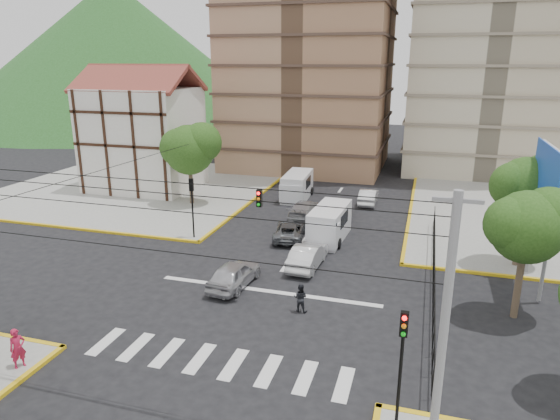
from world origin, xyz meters
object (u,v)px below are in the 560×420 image
at_px(pedestrian_crosswalk, 300,298).
at_px(van_right_lane, 329,225).
at_px(van_left_lane, 296,187).
at_px(pedestrian_sw_corner, 18,348).
at_px(traffic_light_se, 402,350).
at_px(car_silver_front_left, 234,274).
at_px(traffic_light_nw, 192,198).
at_px(car_white_front_right, 308,256).

bearing_deg(pedestrian_crosswalk, van_right_lane, -83.06).
bearing_deg(van_left_lane, pedestrian_sw_corner, -101.42).
height_order(van_right_lane, pedestrian_crosswalk, van_right_lane).
relative_size(traffic_light_se, pedestrian_crosswalk, 2.84).
height_order(van_left_lane, car_silver_front_left, van_left_lane).
height_order(traffic_light_nw, car_white_front_right, traffic_light_nw).
distance_m(traffic_light_se, pedestrian_crosswalk, 9.33).
bearing_deg(traffic_light_nw, van_right_lane, 15.09).
xyz_separation_m(traffic_light_se, traffic_light_nw, (-15.60, 15.60, 0.00)).
bearing_deg(car_white_front_right, traffic_light_nw, -13.02).
bearing_deg(pedestrian_sw_corner, van_left_lane, 19.97).
distance_m(traffic_light_nw, van_left_lane, 13.56).
xyz_separation_m(van_left_lane, car_silver_front_left, (1.35, -19.19, -0.42)).
relative_size(car_white_front_right, pedestrian_sw_corner, 2.59).
bearing_deg(traffic_light_nw, pedestrian_sw_corner, -89.75).
xyz_separation_m(van_left_lane, car_white_front_right, (4.76, -15.24, -0.43)).
xyz_separation_m(traffic_light_nw, pedestrian_crosswalk, (10.18, -8.37, -2.34)).
bearing_deg(van_left_lane, traffic_light_nw, -112.20).
xyz_separation_m(van_right_lane, pedestrian_crosswalk, (0.68, -10.93, -0.41)).
xyz_separation_m(traffic_light_se, pedestrian_crosswalk, (-5.42, 7.23, -2.34)).
xyz_separation_m(traffic_light_se, van_left_lane, (-11.19, 28.28, -1.93)).
distance_m(van_left_lane, pedestrian_sw_corner, 29.71).
bearing_deg(pedestrian_sw_corner, van_right_lane, 2.30).
xyz_separation_m(van_right_lane, van_left_lane, (-5.09, 10.12, -0.00)).
distance_m(car_white_front_right, pedestrian_crosswalk, 5.90).
bearing_deg(van_left_lane, traffic_light_se, -71.44).
distance_m(traffic_light_se, car_white_front_right, 14.73).
xyz_separation_m(van_left_lane, pedestrian_crosswalk, (5.77, -21.05, -0.40)).
relative_size(van_left_lane, car_white_front_right, 1.20).
distance_m(traffic_light_nw, car_silver_front_left, 9.01).
relative_size(car_silver_front_left, pedestrian_crosswalk, 2.86).
bearing_deg(van_right_lane, pedestrian_sw_corner, -112.99).
distance_m(car_silver_front_left, car_white_front_right, 5.22).
height_order(van_right_lane, car_white_front_right, van_right_lane).
height_order(car_silver_front_left, pedestrian_crosswalk, pedestrian_crosswalk).
xyz_separation_m(pedestrian_sw_corner, pedestrian_crosswalk, (10.11, 8.35, -0.26)).
bearing_deg(traffic_light_se, car_white_front_right, 116.27).
bearing_deg(car_white_front_right, van_right_lane, -91.12).
distance_m(van_right_lane, van_left_lane, 11.32).
bearing_deg(pedestrian_crosswalk, car_silver_front_left, -19.41).
relative_size(traffic_light_nw, van_left_lane, 0.80).
relative_size(car_silver_front_left, pedestrian_sw_corner, 2.52).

